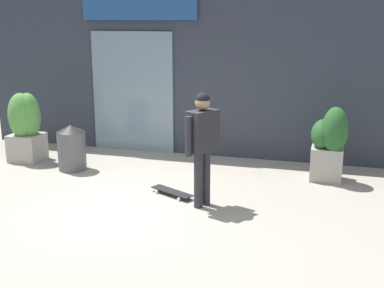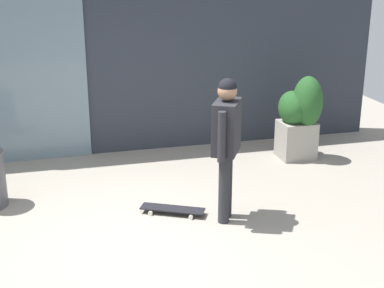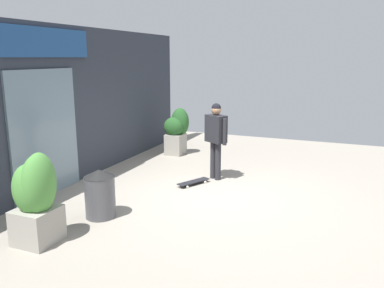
{
  "view_description": "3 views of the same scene",
  "coord_description": "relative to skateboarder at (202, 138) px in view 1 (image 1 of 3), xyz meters",
  "views": [
    {
      "loc": [
        2.81,
        -6.48,
        2.72
      ],
      "look_at": [
        0.74,
        0.72,
        0.82
      ],
      "focal_mm": 46.86,
      "sensor_mm": 36.0,
      "label": 1
    },
    {
      "loc": [
        -0.85,
        -5.35,
        2.92
      ],
      "look_at": [
        0.74,
        0.72,
        0.82
      ],
      "focal_mm": 51.65,
      "sensor_mm": 36.0,
      "label": 2
    },
    {
      "loc": [
        -6.89,
        -2.44,
        2.66
      ],
      "look_at": [
        0.74,
        0.72,
        0.82
      ],
      "focal_mm": 36.53,
      "sensor_mm": 36.0,
      "label": 3
    }
  ],
  "objects": [
    {
      "name": "ground_plane",
      "position": [
        -1.03,
        -0.27,
        -1.04
      ],
      "size": [
        12.0,
        12.0,
        0.0
      ],
      "primitive_type": "plane",
      "color": "gray"
    },
    {
      "name": "skateboard",
      "position": [
        -0.57,
        0.29,
        -0.98
      ],
      "size": [
        0.78,
        0.52,
        0.08
      ],
      "rotation": [
        0.0,
        0.0,
        2.67
      ],
      "color": "black",
      "rests_on": "ground_plane"
    },
    {
      "name": "skateboarder",
      "position": [
        0.0,
        0.0,
        0.0
      ],
      "size": [
        0.45,
        0.57,
        1.69
      ],
      "rotation": [
        0.0,
        0.0,
        2.64
      ],
      "color": "#28282D",
      "rests_on": "ground_plane"
    },
    {
      "name": "planter_box_left",
      "position": [
        -3.88,
        1.37,
        -0.31
      ],
      "size": [
        0.62,
        0.59,
        1.34
      ],
      "color": "gray",
      "rests_on": "ground_plane"
    },
    {
      "name": "building_facade",
      "position": [
        -1.07,
        2.85,
        0.61
      ],
      "size": [
        8.88,
        0.31,
        3.3
      ],
      "color": "#2D333D",
      "rests_on": "ground_plane"
    },
    {
      "name": "planter_box_right",
      "position": [
        1.74,
        1.74,
        -0.37
      ],
      "size": [
        0.6,
        0.65,
        1.29
      ],
      "color": "gray",
      "rests_on": "ground_plane"
    },
    {
      "name": "trash_bin",
      "position": [
        -2.75,
        1.11,
        -0.62
      ],
      "size": [
        0.52,
        0.52,
        0.83
      ],
      "color": "#4C4C51",
      "rests_on": "ground_plane"
    }
  ]
}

